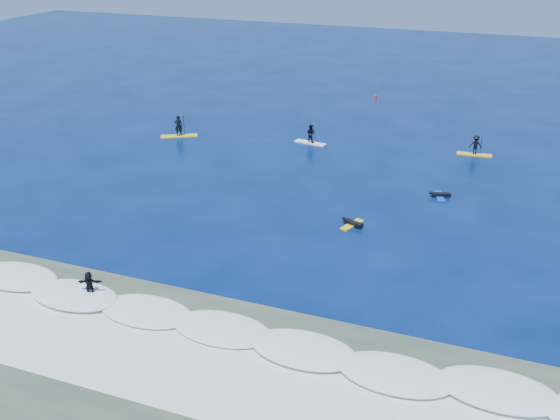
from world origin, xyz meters
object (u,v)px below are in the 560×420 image
at_px(sup_paddler_left, 179,129).
at_px(sup_paddler_right, 475,146).
at_px(sup_paddler_center, 310,135).
at_px(marker_buoy, 375,97).
at_px(prone_paddler_near, 352,224).
at_px(prone_paddler_far, 440,195).
at_px(wave_surfer, 90,285).

distance_m(sup_paddler_left, sup_paddler_right, 24.74).
distance_m(sup_paddler_center, marker_buoy, 16.00).
bearing_deg(marker_buoy, sup_paddler_left, -126.16).
relative_size(sup_paddler_left, sup_paddler_right, 1.14).
bearing_deg(sup_paddler_center, sup_paddler_right, 17.43).
xyz_separation_m(sup_paddler_center, sup_paddler_right, (13.18, 1.82, 0.03)).
bearing_deg(prone_paddler_near, marker_buoy, 31.18).
bearing_deg(sup_paddler_left, prone_paddler_far, -42.15).
bearing_deg(sup_paddler_left, sup_paddler_right, -19.49).
xyz_separation_m(sup_paddler_left, prone_paddler_far, (22.91, -5.37, -0.56)).
xyz_separation_m(sup_paddler_left, marker_buoy, (13.24, 18.12, -0.39)).
xyz_separation_m(sup_paddler_right, prone_paddler_far, (-1.50, -9.44, -0.61)).
bearing_deg(sup_paddler_left, sup_paddler_center, -17.60).
distance_m(wave_surfer, marker_buoy, 42.58).
relative_size(sup_paddler_left, wave_surfer, 1.59).
bearing_deg(prone_paddler_near, sup_paddler_right, 0.54).
bearing_deg(sup_paddler_center, wave_surfer, -86.52).
bearing_deg(prone_paddler_far, wave_surfer, 127.14).
height_order(prone_paddler_near, wave_surfer, wave_surfer).
distance_m(prone_paddler_near, prone_paddler_far, 7.74).
distance_m(sup_paddler_center, sup_paddler_right, 13.31).
height_order(sup_paddler_left, sup_paddler_right, sup_paddler_left).
height_order(sup_paddler_left, wave_surfer, sup_paddler_left).
bearing_deg(prone_paddler_far, marker_buoy, 7.16).
distance_m(sup_paddler_right, marker_buoy, 17.95).
height_order(sup_paddler_center, sup_paddler_right, same).
bearing_deg(prone_paddler_far, prone_paddler_near, 129.48).
bearing_deg(wave_surfer, sup_paddler_right, 40.33).
bearing_deg(wave_surfer, prone_paddler_near, 31.09).
xyz_separation_m(wave_surfer, marker_buoy, (4.84, 42.30, -0.49)).
relative_size(sup_paddler_center, sup_paddler_right, 1.01).
distance_m(sup_paddler_right, prone_paddler_far, 9.58).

